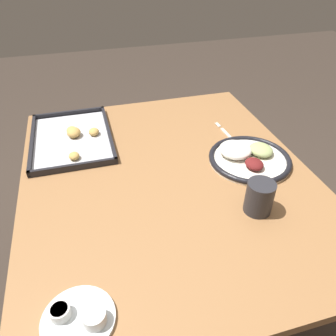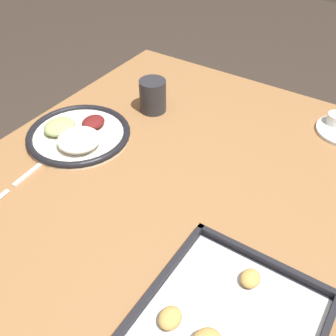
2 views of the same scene
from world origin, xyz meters
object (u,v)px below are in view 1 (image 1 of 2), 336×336
at_px(drinking_cup, 259,197).
at_px(fork, 228,136).
at_px(saucer_plate, 79,318).
at_px(dinner_plate, 248,157).
at_px(baking_tray, 73,138).

bearing_deg(drinking_cup, fork, -12.64).
bearing_deg(drinking_cup, saucer_plate, 111.35).
height_order(saucer_plate, drinking_cup, drinking_cup).
relative_size(dinner_plate, fork, 1.47).
xyz_separation_m(dinner_plate, baking_tray, (0.32, 0.61, -0.01)).
xyz_separation_m(fork, drinking_cup, (-0.42, 0.09, 0.05)).
bearing_deg(dinner_plate, fork, -0.64).
relative_size(dinner_plate, drinking_cup, 2.90).
height_order(dinner_plate, baking_tray, dinner_plate).
bearing_deg(saucer_plate, fork, -45.05).
bearing_deg(fork, dinner_plate, 175.44).
bearing_deg(baking_tray, dinner_plate, -117.42).
bearing_deg(fork, drinking_cup, 163.43).
bearing_deg(drinking_cup, dinner_plate, -20.71).
bearing_deg(baking_tray, drinking_cup, -137.24).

